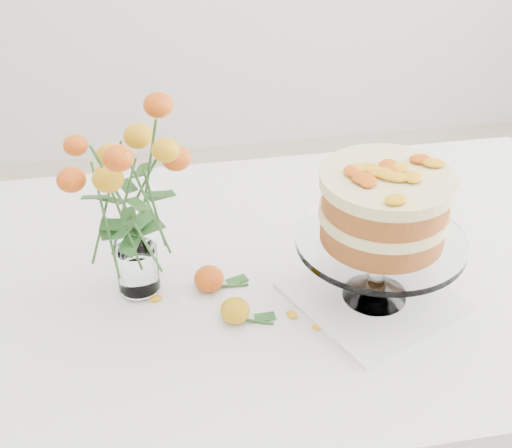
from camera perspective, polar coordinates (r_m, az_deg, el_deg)
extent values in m
cube|color=tan|center=(1.43, 2.39, -4.43)|extent=(1.40, 0.90, 0.04)
cylinder|color=tan|center=(1.96, -18.58, -8.35)|extent=(0.06, 0.06, 0.71)
cylinder|color=tan|center=(2.12, 16.54, -4.32)|extent=(0.06, 0.06, 0.71)
cube|color=white|center=(1.41, 2.41, -3.69)|extent=(1.42, 0.92, 0.01)
cube|color=white|center=(1.84, -0.76, 2.26)|extent=(1.42, 0.01, 0.20)
cube|color=white|center=(1.35, 9.41, -5.84)|extent=(0.35, 0.35, 0.01)
cylinder|color=white|center=(1.31, 9.71, -3.30)|extent=(0.03, 0.03, 0.10)
cylinder|color=white|center=(1.27, 9.94, -1.32)|extent=(0.30, 0.30, 0.01)
cylinder|color=#A45A25|center=(1.26, 10.06, -0.27)|extent=(0.27, 0.27, 0.04)
cylinder|color=#FFFEA4|center=(1.24, 10.20, 0.93)|extent=(0.28, 0.28, 0.02)
cylinder|color=#A45A25|center=(1.22, 10.34, 2.16)|extent=(0.27, 0.27, 0.04)
cylinder|color=#FFFEA4|center=(1.21, 10.49, 3.47)|extent=(0.29, 0.29, 0.02)
cylinder|color=white|center=(1.37, -9.26, -5.16)|extent=(0.06, 0.06, 0.01)
cylinder|color=white|center=(1.34, -9.44, -3.53)|extent=(0.08, 0.08, 0.09)
ellipsoid|color=gold|center=(1.28, -1.69, -6.93)|extent=(0.05, 0.05, 0.05)
cylinder|color=#2F5A24|center=(1.28, -0.02, -7.82)|extent=(0.06, 0.03, 0.01)
ellipsoid|color=red|center=(1.35, -3.79, -4.39)|extent=(0.06, 0.06, 0.05)
cylinder|color=#2F5A24|center=(1.36, -2.07, -4.99)|extent=(0.07, 0.01, 0.01)
ellipsoid|color=orange|center=(1.32, -1.77, -6.68)|extent=(0.03, 0.02, 0.00)
ellipsoid|color=orange|center=(1.30, 2.90, -7.27)|extent=(0.03, 0.02, 0.00)
ellipsoid|color=orange|center=(1.28, 5.06, -8.19)|extent=(0.03, 0.02, 0.00)
ellipsoid|color=orange|center=(1.35, -8.04, -5.97)|extent=(0.03, 0.02, 0.00)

